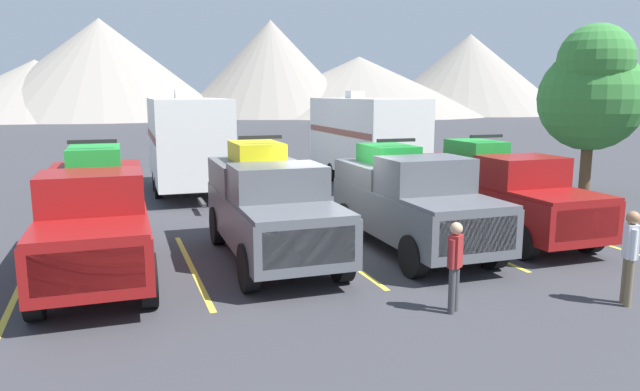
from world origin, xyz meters
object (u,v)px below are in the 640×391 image
pickup_truck_c (410,199)px  camper_trailer_a (187,140)px  pickup_truck_d (502,191)px  person_c (630,251)px  camper_trailer_b (364,135)px  pickup_truck_b (269,204)px  pickup_truck_a (95,215)px  person_a (455,261)px

pickup_truck_c → camper_trailer_a: 10.55m
pickup_truck_d → person_c: bearing=-102.8°
camper_trailer_b → person_c: 14.65m
pickup_truck_b → pickup_truck_c: (3.33, -0.40, -0.04)m
pickup_truck_a → person_c: (8.73, -4.98, -0.28)m
pickup_truck_d → person_c: (-1.14, -5.01, -0.20)m
pickup_truck_b → person_c: size_ratio=3.26×
pickup_truck_a → camper_trailer_a: bearing=72.1°
pickup_truck_d → person_a: (-4.18, -4.28, -0.27)m
pickup_truck_a → camper_trailer_a: size_ratio=0.75×
pickup_truck_c → pickup_truck_d: (2.91, 0.39, -0.03)m
pickup_truck_c → pickup_truck_d: bearing=7.7°
pickup_truck_b → person_c: pickup_truck_b is taller
pickup_truck_a → person_c: 10.05m
pickup_truck_b → pickup_truck_d: (6.23, -0.00, -0.07)m
pickup_truck_b → person_c: 7.16m
pickup_truck_a → pickup_truck_c: pickup_truck_a is taller
pickup_truck_d → camper_trailer_a: bearing=126.1°
camper_trailer_b → person_a: camper_trailer_b is taller
pickup_truck_b → camper_trailer_a: size_ratio=0.71×
pickup_truck_b → camper_trailer_b: 11.61m
pickup_truck_b → camper_trailer_a: bearing=93.6°
pickup_truck_d → person_c: size_ratio=3.31×
pickup_truck_a → camper_trailer_b: camper_trailer_b is taller
pickup_truck_d → person_a: size_ratio=3.55×
person_a → person_c: 3.13m
pickup_truck_c → person_c: 4.95m
pickup_truck_c → person_a: size_ratio=3.40×
camper_trailer_b → pickup_truck_b: bearing=-124.7°
pickup_truck_d → camper_trailer_a: (-6.83, 9.38, 0.82)m
pickup_truck_c → camper_trailer_b: size_ratio=0.63×
person_c → camper_trailer_b: bearing=84.1°
pickup_truck_a → pickup_truck_b: pickup_truck_a is taller
pickup_truck_a → pickup_truck_b: 3.63m
pickup_truck_c → person_a: 4.10m
pickup_truck_a → person_a: size_ratio=3.67×
pickup_truck_c → person_c: (1.77, -4.62, -0.24)m
pickup_truck_d → camper_trailer_a: size_ratio=0.72×
pickup_truck_b → pickup_truck_d: bearing=-0.0°
pickup_truck_c → camper_trailer_b: (3.27, 9.92, 0.78)m
pickup_truck_a → pickup_truck_c: bearing=-3.0°
pickup_truck_c → camper_trailer_a: size_ratio=0.70×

